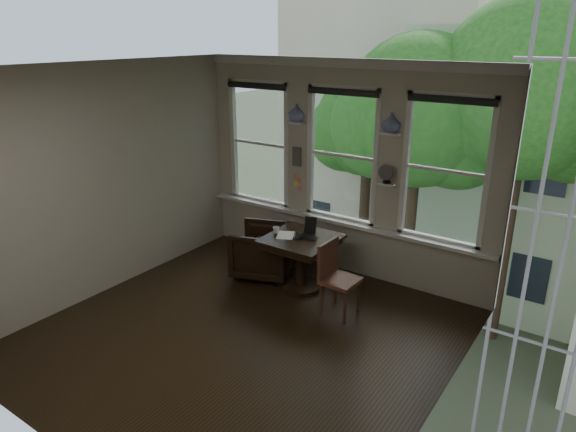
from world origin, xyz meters
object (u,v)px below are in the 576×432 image
Objects in this scene: mug at (276,230)px; armchair_left at (263,251)px; side_chair_right at (340,280)px; table at (301,263)px; laptop at (305,238)px.

armchair_left is at bearing 161.50° from mug.
mug is (-1.13, 0.22, 0.33)m from side_chair_right.
side_chair_right reaches higher than table.
armchair_left is at bearing -178.73° from laptop.
table is 1.11× the size of armchair_left.
table is 0.98× the size of side_chair_right.
table is at bearing 8.54° from mug.
mug is at bearing 80.83° from side_chair_right.
mug is (0.31, -0.10, 0.42)m from armchair_left.
side_chair_right is at bearing -17.01° from laptop.
table is 9.67× the size of mug.
laptop is (0.74, -0.05, 0.39)m from armchair_left.
laptop is at bearing 2.77° from table.
laptop reaches higher than table.
armchair_left is 0.54m from mug.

